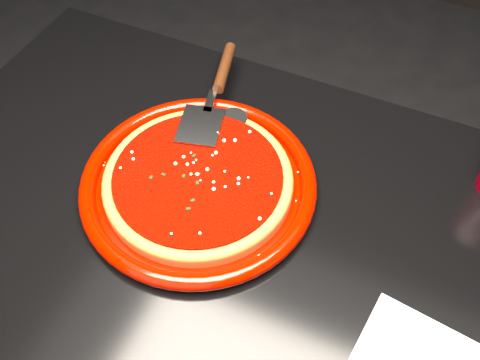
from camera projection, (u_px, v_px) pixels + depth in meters
The scene contains 9 objects.
table at pixel (240, 340), 1.10m from camera, with size 1.20×0.80×0.75m, color black.
plate at pixel (199, 183), 0.86m from camera, with size 0.38×0.38×0.03m, color #7C0700.
pizza_crust at pixel (198, 182), 0.86m from camera, with size 0.31×0.31×0.02m, color brown.
pizza_crust_rim at pixel (198, 179), 0.85m from camera, with size 0.31×0.31×0.02m, color brown.
pizza_sauce at pixel (198, 177), 0.85m from camera, with size 0.27×0.27×0.01m, color #6F0700.
parmesan_dusting at pixel (198, 174), 0.84m from camera, with size 0.26×0.26×0.01m, color beige, non-canonical shape.
basil_flecks at pixel (198, 174), 0.84m from camera, with size 0.24×0.24×0.00m, color black, non-canonical shape.
pizza_server at pixel (214, 93), 0.95m from camera, with size 0.08×0.30×0.02m, color #BABDC2, non-canonical shape.
ramekin at pixel (234, 125), 0.94m from camera, with size 0.05×0.05×0.04m, color black.
Camera 1 is at (0.17, -0.38, 1.45)m, focal length 40.00 mm.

